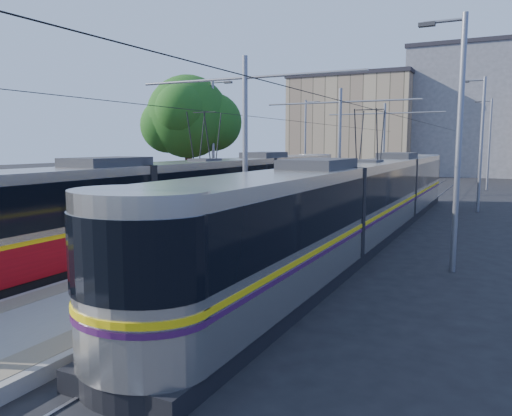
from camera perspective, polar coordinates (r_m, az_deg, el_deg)
The scene contains 13 objects.
ground at distance 13.08m, azimuth -18.05°, elevation -11.13°, with size 160.00×160.00×0.00m, color black.
platform at distance 27.52m, azimuth 7.52°, elevation -0.92°, with size 4.00×50.00×0.30m, color gray.
tactile_strip_left at distance 28.00m, azimuth 4.72°, elevation -0.42°, with size 0.70×50.00×0.01m, color gray.
tactile_strip_right at distance 27.07m, azimuth 10.43°, elevation -0.78°, with size 0.70×50.00×0.01m, color gray.
rails at distance 27.54m, azimuth 7.51°, elevation -1.19°, with size 8.71×70.00×0.03m.
tram_left at distance 23.34m, azimuth -5.82°, elevation 1.49°, with size 2.43×31.81×5.50m.
tram_right at distance 21.96m, azimuth 12.61°, elevation 1.38°, with size 2.43×31.92×5.50m.
catenary at distance 24.57m, azimuth 5.51°, elevation 8.36°, with size 9.20×70.00×7.00m.
street_lamps at distance 31.05m, azimuth 10.07°, elevation 7.43°, with size 15.18×38.22×8.00m.
shelter at distance 26.38m, azimuth 7.96°, elevation 1.77°, with size 1.00×1.24×2.37m.
tree at distance 32.56m, azimuth -7.05°, elevation 10.12°, with size 5.79×5.35×8.41m.
building_left at distance 71.35m, azimuth 11.31°, elevation 9.24°, with size 16.32×12.24×13.25m.
building_centre at distance 72.95m, azimuth 24.61°, elevation 9.95°, with size 18.36×14.28×16.47m.
Camera 1 is at (8.81, -8.78, 4.06)m, focal length 35.00 mm.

